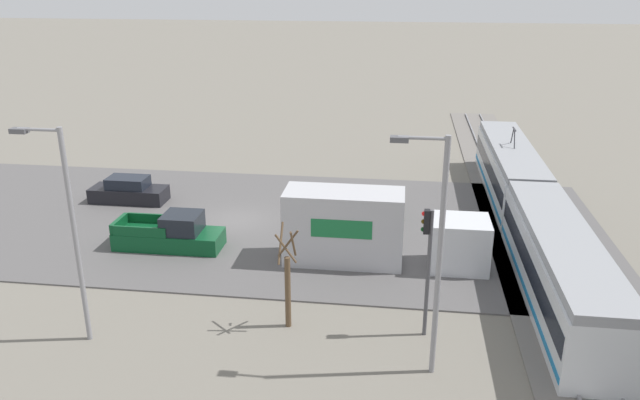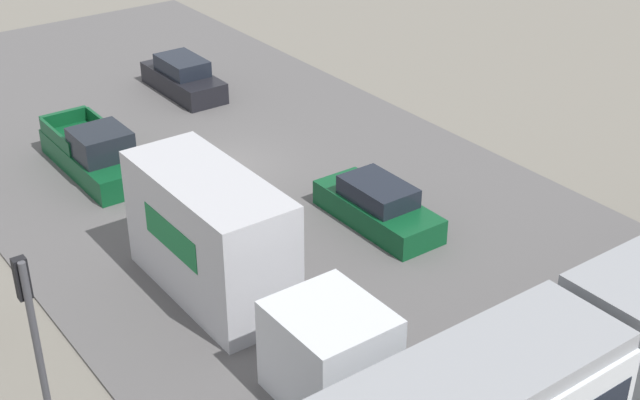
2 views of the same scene
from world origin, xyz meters
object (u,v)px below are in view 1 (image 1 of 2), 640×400
object	(u,v)px
sedan_car_0	(351,205)
street_lamp_near_crossing	(69,224)
traffic_light_pole	(427,256)
pickup_truck	(171,234)
street_tree	(288,282)
light_rail_tram	(530,209)
box_truck	(371,231)
street_lamp_mid_block	(435,244)
sedan_car_1	(129,191)

from	to	relation	value
sedan_car_0	street_lamp_near_crossing	distance (m)	18.00
sedan_car_0	traffic_light_pole	xyz separation A→B (m)	(12.67, 4.03, 2.79)
pickup_truck	street_tree	bearing A→B (deg)	47.95
light_rail_tram	traffic_light_pole	xyz separation A→B (m)	(10.80, -5.93, 1.85)
box_truck	street_lamp_mid_block	size ratio (longest dim) A/B	1.12
sedan_car_0	street_tree	bearing A→B (deg)	-6.54
light_rail_tram	street_tree	bearing A→B (deg)	-46.38
pickup_truck	light_rail_tram	bearing A→B (deg)	102.20
pickup_truck	street_lamp_near_crossing	distance (m)	9.74
sedan_car_1	street_lamp_mid_block	distance (m)	24.44
light_rail_tram	sedan_car_0	size ratio (longest dim) A/B	6.02
street_tree	sedan_car_1	bearing A→B (deg)	-136.12
traffic_light_pole	street_tree	size ratio (longest dim) A/B	1.21
box_truck	pickup_truck	world-z (taller)	box_truck
street_tree	street_lamp_mid_block	world-z (taller)	street_lamp_mid_block
pickup_truck	sedan_car_1	distance (m)	8.24
box_truck	sedan_car_1	bearing A→B (deg)	-113.44
street_lamp_near_crossing	traffic_light_pole	bearing A→B (deg)	98.90
sedan_car_1	street_tree	bearing A→B (deg)	-136.12
box_truck	street_lamp_near_crossing	bearing A→B (deg)	-52.51
light_rail_tram	sedan_car_0	distance (m)	10.18
light_rail_tram	pickup_truck	xyz separation A→B (m)	(4.10, -18.96, -0.83)
light_rail_tram	sedan_car_1	distance (m)	24.26
box_truck	street_lamp_mid_block	world-z (taller)	street_lamp_mid_block
sedan_car_0	sedan_car_1	xyz separation A→B (m)	(-0.45, -14.17, 0.05)
sedan_car_1	street_lamp_near_crossing	size ratio (longest dim) A/B	0.55
sedan_car_1	street_lamp_near_crossing	world-z (taller)	street_lamp_near_crossing
sedan_car_1	pickup_truck	bearing A→B (deg)	-141.12
sedan_car_0	street_lamp_mid_block	bearing A→B (deg)	15.25
sedan_car_0	traffic_light_pole	world-z (taller)	traffic_light_pole
pickup_truck	street_lamp_near_crossing	xyz separation A→B (m)	(8.80, -0.37, 4.17)
sedan_car_0	pickup_truck	bearing A→B (deg)	-56.44
traffic_light_pole	street_tree	distance (m)	5.69
light_rail_tram	box_truck	size ratio (longest dim) A/B	2.85
light_rail_tram	pickup_truck	size ratio (longest dim) A/B	5.06
sedan_car_1	traffic_light_pole	size ratio (longest dim) A/B	0.88
traffic_light_pole	pickup_truck	bearing A→B (deg)	-117.22
sedan_car_0	street_tree	distance (m)	12.91
traffic_light_pole	street_lamp_near_crossing	distance (m)	13.64
sedan_car_1	street_lamp_mid_block	bearing A→B (deg)	-130.46
box_truck	sedan_car_1	world-z (taller)	box_truck
pickup_truck	traffic_light_pole	distance (m)	14.89
sedan_car_0	street_tree	world-z (taller)	street_tree
street_lamp_mid_block	sedan_car_0	bearing A→B (deg)	-164.75
light_rail_tram	street_lamp_near_crossing	distance (m)	23.48
box_truck	street_tree	bearing A→B (deg)	-25.43
light_rail_tram	traffic_light_pole	size ratio (longest dim) A/B	5.29
box_truck	pickup_truck	distance (m)	10.62
sedan_car_1	traffic_light_pole	bearing A→B (deg)	-125.78
street_tree	street_lamp_near_crossing	distance (m)	8.67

